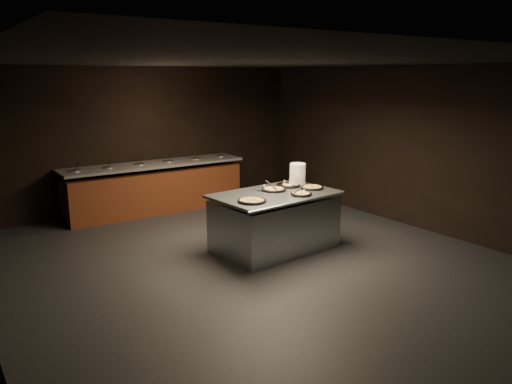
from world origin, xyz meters
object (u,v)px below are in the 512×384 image
Objects in this scene: serving_counter at (275,223)px; plate_stack at (298,174)px; pan_veggie_whole at (252,201)px; pan_cheese_whole at (274,189)px.

serving_counter is 5.68× the size of plate_stack.
plate_stack is 1.43m from pan_veggie_whole.
pan_veggie_whole is 1.08× the size of pan_cheese_whole.
plate_stack reaches higher than pan_cheese_whole.
pan_veggie_whole is 0.82m from pan_cheese_whole.
pan_veggie_whole is (-1.31, -0.56, -0.16)m from plate_stack.
pan_cheese_whole reaches higher than serving_counter.
pan_veggie_whole reaches higher than serving_counter.
pan_cheese_whole is (0.70, 0.42, -0.00)m from pan_veggie_whole.
plate_stack is (0.69, 0.30, 0.66)m from serving_counter.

